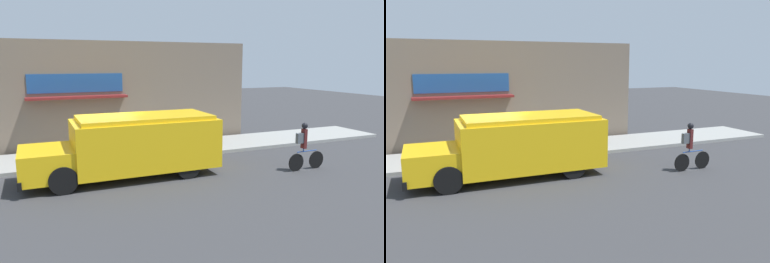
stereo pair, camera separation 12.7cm
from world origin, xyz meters
TOP-DOWN VIEW (x-y plane):
  - ground_plane at (0.00, 0.00)m, footprint 70.00×70.00m
  - sidewalk at (0.00, 1.42)m, footprint 28.00×2.84m
  - storefront at (-0.01, 3.16)m, footprint 15.44×0.78m
  - school_bus at (0.72, -1.54)m, footprint 6.36×2.74m
  - cyclist at (6.50, -3.30)m, footprint 1.55×0.21m

SIDE VIEW (x-z plane):
  - ground_plane at x=0.00m, z-range 0.00..0.00m
  - sidewalk at x=0.00m, z-range 0.00..0.14m
  - cyclist at x=6.50m, z-range -0.01..1.70m
  - school_bus at x=0.72m, z-range 0.05..2.11m
  - storefront at x=-0.01m, z-range 0.01..4.73m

